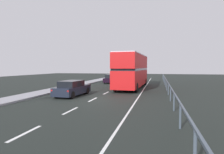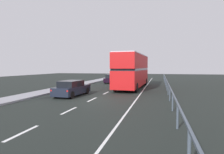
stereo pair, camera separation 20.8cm
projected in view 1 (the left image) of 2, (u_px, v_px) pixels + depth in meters
The scene contains 7 objects.
ground_plane at pixel (95, 99), 16.42m from camera, with size 74.11×120.00×0.10m, color black.
near_sidewalk_kerb at pixel (30, 95), 17.88m from camera, with size 2.20×80.00×0.14m, color gray.
lane_paint_markings at pixel (133, 88), 24.19m from camera, with size 3.66×46.00×0.01m.
bridge_side_railing at pixel (166, 81), 23.67m from camera, with size 0.10×42.00×1.13m.
double_decker_bus_red at pixel (132, 70), 24.58m from camera, with size 3.07×11.35×4.27m.
hatchback_car_near at pixel (72, 88), 17.98m from camera, with size 1.96×4.56×1.42m.
sedan_car_ahead at pixel (112, 79), 32.53m from camera, with size 1.92×4.32×1.42m.
Camera 1 is at (5.21, -15.51, 2.69)m, focal length 31.08 mm.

